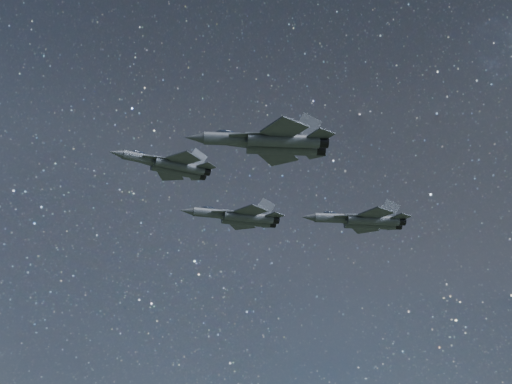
{
  "coord_description": "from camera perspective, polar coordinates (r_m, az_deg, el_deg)",
  "views": [
    {
      "loc": [
        -1.3,
        -81.43,
        109.85
      ],
      "look_at": [
        1.11,
        0.09,
        144.79
      ],
      "focal_mm": 42.0,
      "sensor_mm": 36.0,
      "label": 1
    }
  ],
  "objects": [
    {
      "name": "jet_slot",
      "position": [
        95.98,
        10.15,
        -2.67
      ],
      "size": [
        17.13,
        12.09,
        4.34
      ],
      "rotation": [
        0.0,
        0.0,
        0.07
      ],
      "color": "#343941"
    },
    {
      "name": "jet_lead",
      "position": [
        86.02,
        -8.21,
        2.56
      ],
      "size": [
        14.92,
        9.77,
        3.84
      ],
      "rotation": [
        0.0,
        0.0,
        0.43
      ],
      "color": "#343941"
    },
    {
      "name": "jet_left",
      "position": [
        99.16,
        -1.6,
        -2.39
      ],
      "size": [
        17.34,
        11.86,
        4.35
      ],
      "rotation": [
        0.0,
        0.0,
        0.22
      ],
      "color": "#343941"
    },
    {
      "name": "jet_right",
      "position": [
        78.37,
        1.42,
        4.77
      ],
      "size": [
        19.37,
        13.73,
        4.92
      ],
      "rotation": [
        0.0,
        0.0,
        0.05
      ],
      "color": "#343941"
    }
  ]
}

